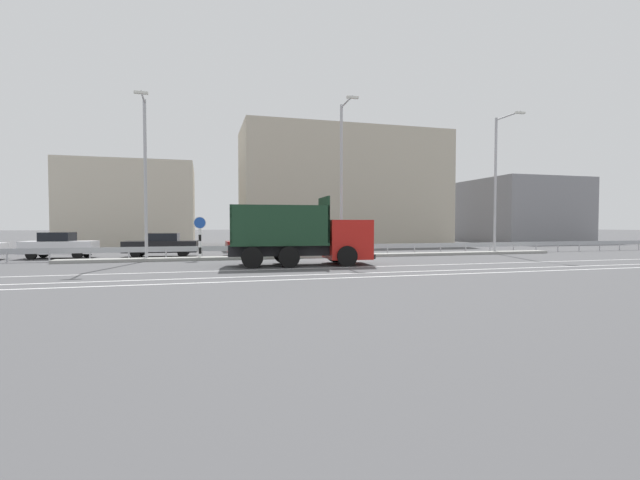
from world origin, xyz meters
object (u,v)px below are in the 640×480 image
at_px(parked_car_3, 258,244).
at_px(street_lamp_1, 145,172).
at_px(parked_car_1, 60,245).
at_px(parked_car_2, 162,245).
at_px(street_lamp_3, 497,178).
at_px(street_lamp_2, 342,173).
at_px(median_road_sign, 200,238).
at_px(dump_truck, 317,241).

bearing_deg(parked_car_3, street_lamp_1, 114.03).
xyz_separation_m(parked_car_1, parked_car_2, (6.01, -0.29, -0.03)).
distance_m(street_lamp_1, street_lamp_3, 23.45).
relative_size(street_lamp_2, parked_car_2, 2.08).
bearing_deg(street_lamp_2, median_road_sign, 178.25).
xyz_separation_m(street_lamp_2, parked_car_1, (-17.20, 3.99, -4.60)).
height_order(street_lamp_3, parked_car_1, street_lamp_3).
xyz_separation_m(median_road_sign, street_lamp_3, (20.49, -0.05, 4.07)).
bearing_deg(parked_car_3, median_road_sign, 127.76).
distance_m(median_road_sign, parked_car_3, 4.94).
relative_size(street_lamp_1, parked_car_3, 2.20).
xyz_separation_m(median_road_sign, parked_car_1, (-8.45, 3.72, -0.53)).
distance_m(street_lamp_2, parked_car_3, 7.59).
xyz_separation_m(street_lamp_1, parked_car_3, (6.74, 3.25, -4.32)).
bearing_deg(parked_car_1, dump_truck, 64.16).
bearing_deg(median_road_sign, street_lamp_2, -1.75).
bearing_deg(dump_truck, street_lamp_3, 111.20).
bearing_deg(parked_car_1, median_road_sign, 70.64).
bearing_deg(street_lamp_3, dump_truck, -162.49).
bearing_deg(street_lamp_1, street_lamp_3, 0.20).
distance_m(median_road_sign, street_lamp_3, 20.89).
bearing_deg(median_road_sign, parked_car_1, 156.21).
xyz_separation_m(dump_truck, median_road_sign, (-5.90, 4.65, 0.08)).
distance_m(median_road_sign, parked_car_1, 9.24).
height_order(median_road_sign, street_lamp_2, street_lamp_2).
bearing_deg(street_lamp_1, dump_truck, -27.04).
bearing_deg(parked_car_2, parked_car_1, 91.40).
distance_m(street_lamp_1, parked_car_1, 7.96).
height_order(street_lamp_1, street_lamp_3, street_lamp_3).
relative_size(median_road_sign, parked_car_2, 0.55).
height_order(dump_truck, median_road_sign, dump_truck).
xyz_separation_m(street_lamp_2, parked_car_3, (-4.97, 3.39, -4.63)).
bearing_deg(street_lamp_2, parked_car_2, 161.71).
height_order(street_lamp_1, parked_car_1, street_lamp_1).
bearing_deg(parked_car_2, dump_truck, -129.92).
bearing_deg(street_lamp_1, median_road_sign, 2.55).
distance_m(street_lamp_2, parked_car_2, 12.66).
xyz_separation_m(dump_truck, street_lamp_2, (2.85, 4.38, 4.16)).
bearing_deg(parked_car_2, street_lamp_2, -104.10).
xyz_separation_m(median_road_sign, street_lamp_2, (8.75, -0.27, 4.07)).
distance_m(street_lamp_3, parked_car_1, 29.54).
relative_size(street_lamp_1, street_lamp_2, 0.94).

